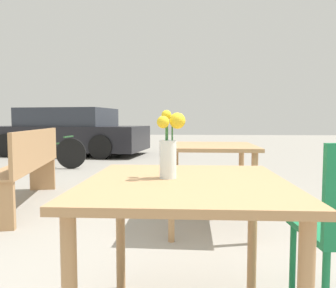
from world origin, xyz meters
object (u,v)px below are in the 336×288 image
at_px(flower_vase, 169,149).
at_px(bench_near, 30,164).
at_px(parked_car, 69,133).
at_px(table_front, 186,202).
at_px(bicycle, 50,152).
at_px(table_back, 210,159).

height_order(flower_vase, bench_near, flower_vase).
bearing_deg(parked_car, table_front, -65.96).
height_order(flower_vase, bicycle, flower_vase).
xyz_separation_m(flower_vase, parked_car, (-3.27, 7.46, -0.22)).
bearing_deg(parked_car, flower_vase, -66.32).
relative_size(table_back, parked_car, 0.18).
bearing_deg(bench_near, flower_vase, -51.25).
xyz_separation_m(flower_vase, table_back, (0.27, 1.44, -0.21)).
distance_m(bicycle, parked_car, 2.69).
xyz_separation_m(table_front, bicycle, (-2.75, 4.89, -0.29)).
bearing_deg(flower_vase, parked_car, 113.68).
bearing_deg(table_back, parked_car, 120.44).
xyz_separation_m(table_front, flower_vase, (-0.07, 0.04, 0.22)).
height_order(flower_vase, table_back, flower_vase).
distance_m(table_front, parked_car, 8.21).
distance_m(table_front, table_back, 1.49).
distance_m(table_front, flower_vase, 0.24).
height_order(table_back, bicycle, table_back).
height_order(table_front, table_back, table_back).
bearing_deg(table_back, flower_vase, -100.52).
relative_size(table_back, bicycle, 0.54).
bearing_deg(flower_vase, table_front, -28.15).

